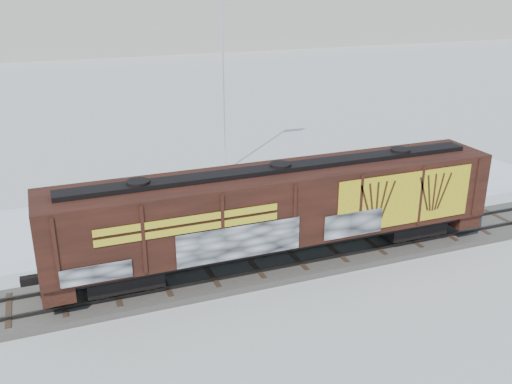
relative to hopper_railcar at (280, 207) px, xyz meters
name	(u,v)px	position (x,y,z in m)	size (l,w,h in m)	color
ground	(295,263)	(0.78, 0.01, -2.84)	(500.00, 500.00, 0.00)	white
rail_track	(295,260)	(0.78, 0.01, -2.69)	(50.00, 3.40, 0.43)	#59544C
parking_strip	(239,205)	(0.78, 7.51, -2.82)	(40.00, 8.00, 0.03)	white
hopper_railcar	(280,207)	(0.00, 0.00, 0.00)	(19.93, 3.06, 4.29)	black
flagpole	(225,95)	(2.11, 13.61, 2.26)	(2.30, 0.90, 13.42)	silver
car_silver	(175,201)	(-2.87, 7.50, -2.04)	(1.83, 4.54, 1.55)	#A0A3A7
car_white	(222,191)	(-0.14, 7.74, -1.95)	(1.82, 5.23, 1.72)	silver
car_dark	(328,180)	(6.49, 7.52, -2.04)	(2.17, 5.34, 1.55)	black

